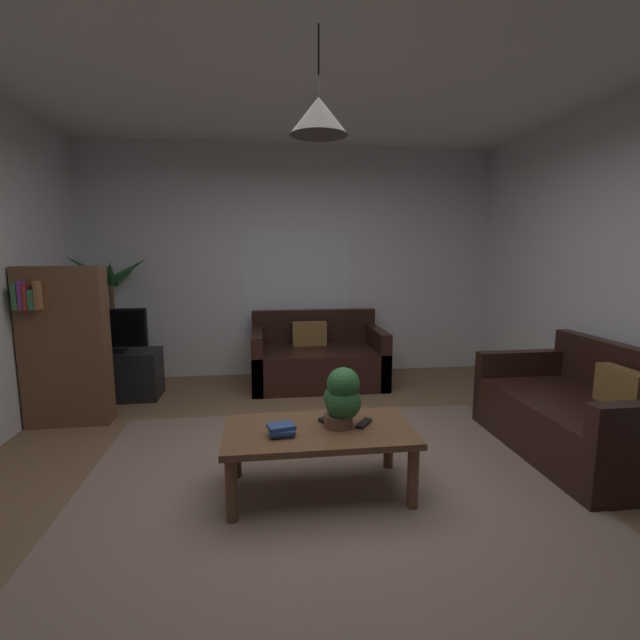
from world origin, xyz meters
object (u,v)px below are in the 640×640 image
Objects in this scene: tv_stand at (115,375)px; potted_palm_corner at (114,325)px; book_on_table_2 at (281,426)px; remote_on_table_0 at (364,423)px; couch_right_side at (580,418)px; book_on_table_0 at (283,434)px; book_on_table_1 at (282,431)px; couch_under_window at (317,360)px; pendant_lamp at (319,116)px; remote_on_table_1 at (328,423)px; tv at (111,330)px; coffee_table at (319,438)px; bookshelf_corner at (65,346)px; potted_plant_on_table at (342,397)px.

potted_palm_corner is (-0.14, 0.54, 0.44)m from tv_stand.
book_on_table_2 is 0.98× the size of remote_on_table_0.
book_on_table_0 is (-2.27, -0.38, 0.16)m from couch_right_side.
book_on_table_1 is 3.27m from potted_palm_corner.
couch_under_window is 2.55× the size of pendant_lamp.
remote_on_table_1 is at bearing -46.77° from tv_stand.
tv_stand reaches higher than book_on_table_1.
couch_right_side is at bearing -24.75° from tv.
pendant_lamp reaches higher than remote_on_table_1.
couch_right_side is 2.06m from coffee_table.
bookshelf_corner is at bearing 140.16° from book_on_table_0.
couch_right_side is 9.42× the size of remote_on_table_1.
couch_right_side is 9.87× the size of book_on_table_1.
couch_under_window is 2.38m from coffee_table.
couch_right_side reaches higher than tv_stand.
couch_under_window and couch_right_side have the same top height.
book_on_table_0 is at bearing -159.31° from coffee_table.
tv_stand is at bearing 90.00° from tv.
couch_under_window is 2.50m from book_on_table_2.
coffee_table is 0.28m from book_on_table_2.
potted_plant_on_table is at bearing -45.91° from tv.
pendant_lamp is at bearing 12.48° from remote_on_table_1.
bookshelf_corner reaches higher than coffee_table.
couch_right_side is 2.13× the size of tv.
tv reaches higher than remote_on_table_1.
couch_right_side is 0.99× the size of potted_palm_corner.
book_on_table_2 is at bearing -162.19° from pendant_lamp.
potted_palm_corner reaches higher than remote_on_table_0.
remote_on_table_1 is (-0.23, 0.04, 0.00)m from remote_on_table_0.
couch_right_side is 1.99m from remote_on_table_1.
couch_under_window is 1.66× the size of tv_stand.
couch_under_window reaches higher than tv_stand.
potted_plant_on_table is at bearing 6.12° from coffee_table.
potted_palm_corner is at bearing 122.96° from book_on_table_0.
potted_palm_corner is at bearing 165.93° from remote_on_table_0.
coffee_table is 7.41× the size of remote_on_table_1.
potted_plant_on_table is 0.25× the size of potted_palm_corner.
tv is at bearing 74.33° from bookshelf_corner.
bookshelf_corner is (-0.04, -1.22, 0.02)m from potted_palm_corner.
pendant_lamp is (-2.04, -0.29, 2.01)m from couch_right_side.
remote_on_table_1 is 2.83m from tv_stand.
potted_plant_on_table is 3.40m from potted_palm_corner.
bookshelf_corner reaches higher than remote_on_table_1.
tv is at bearing 126.86° from book_on_table_0.
tv is at bearing 134.09° from potted_plant_on_table.
coffee_table is at bearing -97.04° from couch_under_window.
bookshelf_corner is at bearing -92.09° from potted_palm_corner.
coffee_table is 0.85× the size of bookshelf_corner.
book_on_table_0 is 2.38m from bookshelf_corner.
pendant_lamp is (-0.29, -0.02, 1.85)m from remote_on_table_0.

